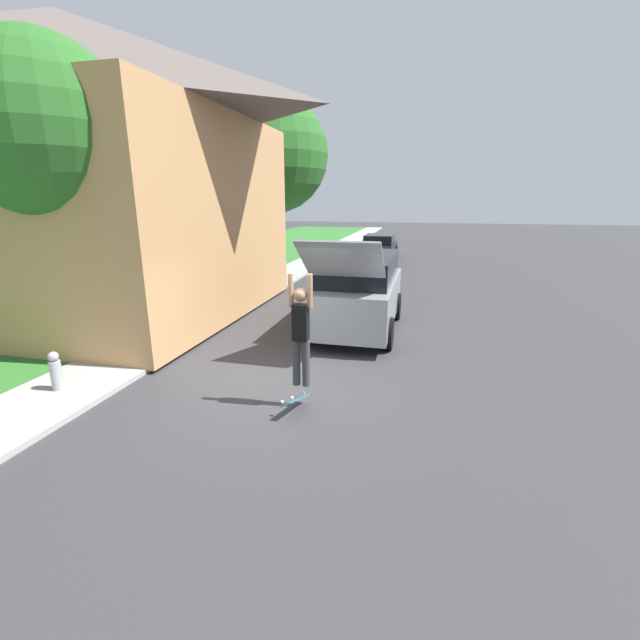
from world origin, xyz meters
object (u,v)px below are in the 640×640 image
Objects in this scene: suv_parked at (358,291)px; skateboarder at (301,330)px; car_down_street at (379,247)px; skateboard at (294,400)px; lawn_tree_near at (44,130)px; fire_hydrant at (56,371)px; lawn_tree_far at (271,155)px.

skateboarder is at bearing -92.57° from suv_parked.
car_down_street is 19.44m from skateboard.
lawn_tree_near reaches higher than car_down_street.
fire_hydrant is (-3.63, -19.82, -0.25)m from car_down_street.
lawn_tree_near is 4.81m from fire_hydrant.
suv_parked reaches higher than skateboard.
suv_parked reaches higher than skateboarder.
skateboard is at bearing -103.61° from skateboarder.
skateboarder is at bearing -87.60° from car_down_street.
skateboarder is (-0.21, -4.65, 0.30)m from suv_parked.
skateboard is (5.06, -13.03, -5.14)m from lawn_tree_far.
lawn_tree_far reaches higher than suv_parked.
suv_parked is 2.69× the size of skateboarder.
fire_hydrant is at bearing -100.37° from car_down_street.
lawn_tree_far is 10.59× the size of skateboard.
skateboarder is 2.64× the size of fire_hydrant.
lawn_tree_near is 1.47× the size of car_down_street.
car_down_street is at bearing 92.40° from skateboarder.
suv_parked is at bearing -56.81° from lawn_tree_far.
lawn_tree_near is at bearing 165.93° from skateboard.
suv_parked is at bearing 48.70° from fire_hydrant.
skateboarder is 1.19m from skateboard.
car_down_street is (-1.01, 14.54, -0.38)m from suv_parked.
suv_parked is 4.66m from skateboarder.
lawn_tree_near is 1.26× the size of suv_parked.
skateboard is 1.02× the size of fire_hydrant.
suv_parked is 14.58m from car_down_street.
skateboard is (-0.27, -4.88, -0.87)m from suv_parked.
suv_parked is 1.17× the size of car_down_street.
fire_hydrant is (0.69, -13.43, -4.89)m from lawn_tree_far.
lawn_tree_far is 1.53× the size of suv_parked.
car_down_street reaches higher than skateboard.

